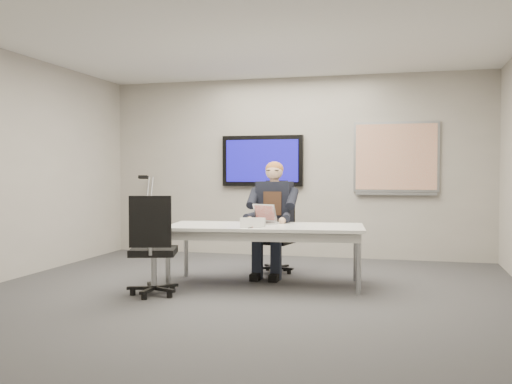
% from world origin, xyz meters
% --- Properties ---
extents(floor, '(6.00, 6.00, 0.02)m').
position_xyz_m(floor, '(0.00, 0.00, 0.00)').
color(floor, '#3C3C3F').
rests_on(floor, ground).
extents(ceiling, '(6.00, 6.00, 0.02)m').
position_xyz_m(ceiling, '(0.00, 0.00, 2.80)').
color(ceiling, white).
rests_on(ceiling, wall_back).
extents(wall_back, '(6.00, 0.02, 2.80)m').
position_xyz_m(wall_back, '(0.00, 3.00, 1.40)').
color(wall_back, '#A19C92').
rests_on(wall_back, ground).
extents(wall_front, '(6.00, 0.02, 2.80)m').
position_xyz_m(wall_front, '(0.00, -3.00, 1.40)').
color(wall_front, '#A19C92').
rests_on(wall_front, ground).
extents(conference_table, '(2.36, 1.20, 0.70)m').
position_xyz_m(conference_table, '(0.10, 0.65, 0.62)').
color(conference_table, silver).
rests_on(conference_table, ground).
extents(tv_display, '(1.30, 0.09, 0.80)m').
position_xyz_m(tv_display, '(-0.50, 2.95, 1.50)').
color(tv_display, black).
rests_on(tv_display, wall_back).
extents(whiteboard, '(1.25, 0.08, 1.10)m').
position_xyz_m(whiteboard, '(1.55, 2.97, 1.53)').
color(whiteboard, '#96999E').
rests_on(whiteboard, wall_back).
extents(office_chair_far, '(0.54, 0.54, 0.95)m').
position_xyz_m(office_chair_far, '(0.05, 1.50, 0.30)').
color(office_chair_far, black).
rests_on(office_chair_far, ground).
extents(office_chair_near, '(0.64, 0.64, 1.08)m').
position_xyz_m(office_chair_near, '(-0.92, -0.24, 0.34)').
color(office_chair_near, black).
rests_on(office_chair_near, ground).
extents(seated_person, '(0.47, 0.80, 1.46)m').
position_xyz_m(seated_person, '(0.04, 1.25, 0.59)').
color(seated_person, '#1C212F').
rests_on(seated_person, office_chair_far).
extents(crutch, '(0.42, 0.68, 1.35)m').
position_xyz_m(crutch, '(-2.40, 2.77, 0.65)').
color(crutch, '#A7AAAF').
rests_on(crutch, ground).
extents(laptop, '(0.39, 0.42, 0.23)m').
position_xyz_m(laptop, '(0.02, 0.88, 0.76)').
color(laptop, '#BABBBD').
rests_on(laptop, conference_table).
extents(name_tent, '(0.29, 0.14, 0.11)m').
position_xyz_m(name_tent, '(0.02, 0.40, 0.75)').
color(name_tent, silver).
rests_on(name_tent, conference_table).
extents(pen, '(0.03, 0.13, 0.01)m').
position_xyz_m(pen, '(0.02, 0.30, 0.71)').
color(pen, black).
rests_on(pen, conference_table).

